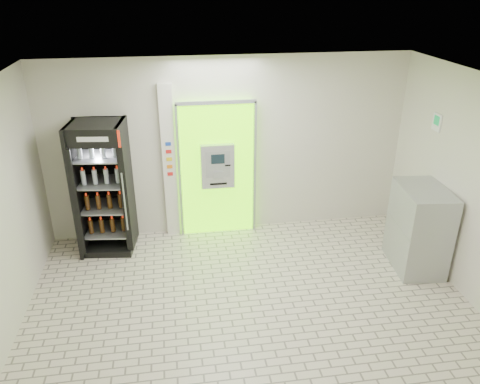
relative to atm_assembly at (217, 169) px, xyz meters
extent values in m
plane|color=beige|center=(0.20, -2.41, -1.17)|extent=(6.00, 6.00, 0.00)
plane|color=beige|center=(0.20, 0.09, 0.33)|extent=(6.00, 0.00, 6.00)
plane|color=beige|center=(0.20, -4.91, 0.33)|extent=(6.00, 0.00, 6.00)
plane|color=white|center=(0.20, -2.41, 1.83)|extent=(6.00, 6.00, 0.00)
cube|color=#68F700|center=(0.00, 0.02, -0.02)|extent=(1.20, 0.12, 2.30)
cube|color=gray|center=(0.00, -0.05, 1.13)|extent=(1.28, 0.04, 0.06)
cube|color=gray|center=(-0.63, -0.05, -0.02)|extent=(0.04, 0.04, 2.30)
cube|color=gray|center=(0.63, -0.05, -0.02)|extent=(0.04, 0.04, 2.30)
cube|color=black|center=(0.10, -0.04, -0.67)|extent=(0.62, 0.01, 0.67)
cube|color=black|center=(-0.34, -0.04, 0.81)|extent=(0.22, 0.01, 0.18)
cube|color=#A1A3A8|center=(0.00, -0.09, 0.08)|extent=(0.55, 0.12, 0.75)
cube|color=black|center=(0.00, -0.16, 0.23)|extent=(0.22, 0.01, 0.16)
cube|color=gray|center=(0.00, -0.16, -0.05)|extent=(0.16, 0.01, 0.12)
cube|color=black|center=(0.16, -0.16, 0.11)|extent=(0.09, 0.01, 0.02)
cube|color=black|center=(0.00, -0.16, -0.21)|extent=(0.28, 0.01, 0.03)
cube|color=silver|center=(-0.78, 0.04, 0.13)|extent=(0.22, 0.10, 2.60)
cube|color=#193FB2|center=(-0.78, -0.02, 0.48)|extent=(0.09, 0.01, 0.06)
cube|color=red|center=(-0.78, -0.02, 0.35)|extent=(0.09, 0.01, 0.06)
cube|color=yellow|center=(-0.78, -0.02, 0.22)|extent=(0.09, 0.01, 0.06)
cube|color=orange|center=(-0.78, -0.02, 0.09)|extent=(0.09, 0.01, 0.06)
cube|color=red|center=(-0.78, -0.02, -0.04)|extent=(0.09, 0.01, 0.06)
cube|color=black|center=(-1.83, -0.29, -0.11)|extent=(0.88, 0.81, 2.13)
cube|color=black|center=(-1.83, 0.05, -0.11)|extent=(0.80, 0.15, 2.13)
cube|color=red|center=(-1.83, -0.64, 0.82)|extent=(0.78, 0.10, 0.25)
cube|color=white|center=(-1.83, -0.65, 0.82)|extent=(0.44, 0.06, 0.07)
cube|color=black|center=(-1.83, -0.29, -1.12)|extent=(0.88, 0.81, 0.11)
cylinder|color=gray|center=(-1.48, -0.67, -0.19)|extent=(0.03, 0.03, 0.96)
cube|color=gray|center=(-1.83, -0.29, -0.85)|extent=(0.74, 0.69, 0.02)
cube|color=gray|center=(-1.83, -0.29, -0.43)|extent=(0.74, 0.69, 0.02)
cube|color=gray|center=(-1.83, -0.29, 0.00)|extent=(0.74, 0.69, 0.02)
cube|color=gray|center=(-1.83, -0.29, 0.42)|extent=(0.74, 0.69, 0.02)
cube|color=#A1A3A8|center=(2.86, -1.56, -0.52)|extent=(0.75, 1.04, 1.30)
cube|color=gray|center=(2.54, -1.56, -0.46)|extent=(0.11, 0.95, 0.01)
cube|color=white|center=(3.19, -1.01, 0.95)|extent=(0.02, 0.22, 0.26)
cube|color=#0D9649|center=(3.18, -1.01, 0.98)|extent=(0.00, 0.14, 0.14)
camera|label=1|loc=(-0.72, -7.21, 2.92)|focal=35.00mm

